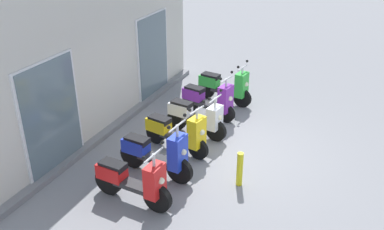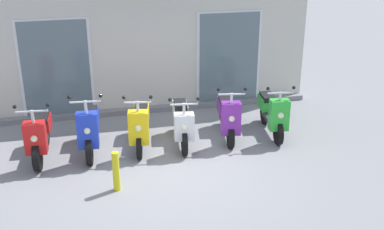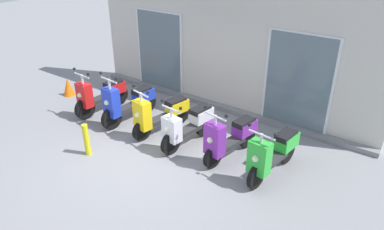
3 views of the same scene
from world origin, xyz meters
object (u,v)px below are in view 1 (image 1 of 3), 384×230
Objects in this scene: scooter_green at (225,86)px; curb_bollard at (240,169)px; scooter_red at (133,181)px; scooter_white at (196,116)px; scooter_purple at (209,99)px; scooter_yellow at (177,132)px; scooter_blue at (157,153)px.

curb_bollard is at bearing -155.45° from scooter_green.
scooter_red is at bearing -179.93° from scooter_green.
scooter_white is 0.99m from scooter_purple.
scooter_purple is (1.82, 0.01, -0.00)m from scooter_yellow.
scooter_purple is at bearing 33.43° from curb_bollard.
scooter_white is 1.95m from scooter_green.
scooter_red is 2.02m from curb_bollard.
curb_bollard is at bearing -77.39° from scooter_blue.
scooter_purple is 0.95× the size of scooter_green.
scooter_purple is (2.81, 0.04, -0.02)m from scooter_blue.
scooter_blue is 1.09× the size of scooter_purple.
scooter_green is at bearing -0.27° from scooter_blue.
scooter_white is at bearing -0.24° from scooter_red.
curb_bollard is (-2.46, -1.62, -0.13)m from scooter_purple.
scooter_blue reaches higher than scooter_purple.
scooter_red is at bearing 129.62° from curb_bollard.
scooter_yellow is 1.74m from curb_bollard.
scooter_purple is at bearing 176.42° from scooter_green.
scooter_red is 0.94m from scooter_blue.
scooter_white is (0.84, -0.07, -0.01)m from scooter_yellow.
scooter_blue is at bearing 179.73° from scooter_green.
scooter_white is at bearing -1.09° from scooter_blue.
scooter_blue is 1.82m from scooter_white.
scooter_white is (2.76, -0.01, 0.01)m from scooter_red.
scooter_red reaches higher than scooter_yellow.
scooter_red reaches higher than curb_bollard.
scooter_purple is (3.74, 0.07, 0.01)m from scooter_red.
scooter_yellow is 0.84m from scooter_white.
scooter_red is 1.06× the size of scooter_purple.
curb_bollard is (-3.42, -1.56, -0.14)m from scooter_green.
scooter_white is 1.02× the size of scooter_purple.
scooter_white is at bearing -179.50° from scooter_green.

